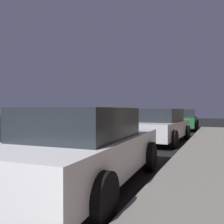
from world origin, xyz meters
name	(u,v)px	position (x,y,z in m)	size (l,w,h in m)	color
car_white	(86,147)	(2.85, 3.58, 0.71)	(2.18, 4.46, 1.43)	silver
car_silver	(160,125)	(2.85, 9.83, 0.72)	(2.13, 4.53, 1.43)	#B7B7BF
car_green	(182,120)	(2.85, 16.64, 0.70)	(2.15, 4.27, 1.43)	#19592D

